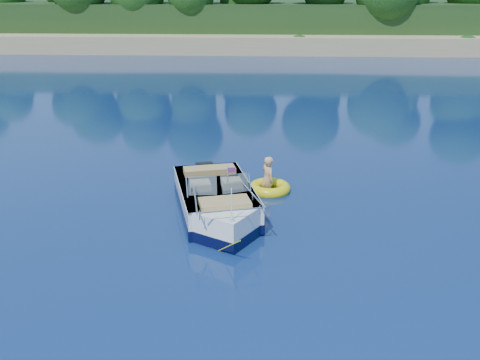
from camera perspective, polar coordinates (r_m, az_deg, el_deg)
The scene contains 5 objects.
ground at distance 13.09m, azimuth 8.30°, elevation -6.03°, with size 160.00×160.00×0.00m, color #091842.
shoreline at distance 75.63m, azimuth 4.14°, elevation 16.57°, with size 170.00×59.00×6.00m.
motorboat at distance 13.95m, azimuth -2.44°, elevation -2.60°, with size 2.69×5.10×1.74m.
tow_tube at distance 15.75m, azimuth 3.17°, elevation -0.87°, with size 1.57×1.57×0.33m.
boy at distance 15.82m, azimuth 2.89°, elevation -1.09°, with size 0.53×0.35×1.46m, color tan.
Camera 1 is at (-1.27, -11.70, 5.75)m, focal length 40.00 mm.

